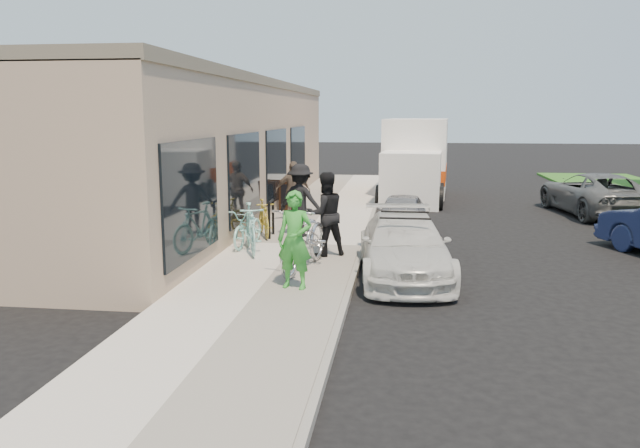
{
  "coord_description": "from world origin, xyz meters",
  "views": [
    {
      "loc": [
        0.46,
        -11.22,
        3.17
      ],
      "look_at": [
        -1.13,
        0.66,
        1.05
      ],
      "focal_mm": 35.0,
      "sensor_mm": 36.0,
      "label": 1
    }
  ],
  "objects": [
    {
      "name": "curb",
      "position": [
        -0.45,
        3.0,
        0.07
      ],
      "size": [
        0.12,
        34.0,
        0.13
      ],
      "primitive_type": "cube",
      "color": "gray",
      "rests_on": "ground"
    },
    {
      "name": "cruiser_bike_b",
      "position": [
        -3.06,
        2.6,
        0.58
      ],
      "size": [
        0.77,
        1.71,
        0.87
      ],
      "primitive_type": "imported",
      "rotation": [
        0.0,
        0.0,
        -0.12
      ],
      "color": "#98E2D9",
      "rests_on": "sidewalk"
    },
    {
      "name": "sidewalk",
      "position": [
        -2.0,
        3.0,
        0.07
      ],
      "size": [
        3.0,
        34.0,
        0.15
      ],
      "primitive_type": "cube",
      "color": "beige",
      "rests_on": "ground"
    },
    {
      "name": "storefront",
      "position": [
        -5.24,
        7.99,
        2.12
      ],
      "size": [
        3.6,
        20.0,
        4.22
      ],
      "color": "tan",
      "rests_on": "ground"
    },
    {
      "name": "bystander_b",
      "position": [
        -2.64,
        6.15,
        1.0
      ],
      "size": [
        1.08,
        0.67,
        1.71
      ],
      "primitive_type": "imported",
      "rotation": [
        0.0,
        0.0,
        0.27
      ],
      "color": "brown",
      "rests_on": "sidewalk"
    },
    {
      "name": "sandwich_board",
      "position": [
        -3.16,
        8.12,
        0.63
      ],
      "size": [
        0.7,
        0.7,
        0.93
      ],
      "rotation": [
        0.0,
        0.0,
        0.26
      ],
      "color": "black",
      "rests_on": "sidewalk"
    },
    {
      "name": "cruiser_bike_a",
      "position": [
        -2.86,
        1.99,
        0.68
      ],
      "size": [
        1.07,
        1.84,
        1.07
      ],
      "primitive_type": "imported",
      "rotation": [
        0.0,
        0.0,
        0.34
      ],
      "color": "#98E2D9",
      "rests_on": "sidewalk"
    },
    {
      "name": "woman_rider",
      "position": [
        -1.38,
        -0.76,
        1.01
      ],
      "size": [
        0.7,
        0.53,
        1.72
      ],
      "primitive_type": "imported",
      "rotation": [
        0.0,
        0.0,
        -0.19
      ],
      "color": "green",
      "rests_on": "sidewalk"
    },
    {
      "name": "sedan_white",
      "position": [
        0.51,
        0.86,
        0.61
      ],
      "size": [
        2.03,
        4.29,
        1.25
      ],
      "rotation": [
        0.0,
        0.0,
        0.08
      ],
      "color": "silver",
      "rests_on": "ground"
    },
    {
      "name": "man_standing",
      "position": [
        -1.18,
        1.88,
        1.05
      ],
      "size": [
        1.1,
        1.03,
        1.81
      ],
      "primitive_type": "imported",
      "rotation": [
        0.0,
        0.0,
        3.65
      ],
      "color": "black",
      "rests_on": "sidewalk"
    },
    {
      "name": "tandem_bike",
      "position": [
        -1.42,
        0.58,
        0.78
      ],
      "size": [
        1.26,
        2.51,
        1.26
      ],
      "primitive_type": "imported",
      "rotation": [
        0.0,
        0.0,
        -0.18
      ],
      "color": "silver",
      "rests_on": "sidewalk"
    },
    {
      "name": "moving_truck",
      "position": [
        0.91,
        12.76,
        1.32
      ],
      "size": [
        2.72,
        6.22,
        2.98
      ],
      "rotation": [
        0.0,
        0.0,
        -0.08
      ],
      "color": "white",
      "rests_on": "ground"
    },
    {
      "name": "cruiser_bike_c",
      "position": [
        -2.97,
        3.82,
        0.6
      ],
      "size": [
        0.94,
        1.57,
        0.91
      ],
      "primitive_type": "imported",
      "rotation": [
        0.0,
        0.0,
        0.37
      ],
      "color": "gold",
      "rests_on": "sidewalk"
    },
    {
      "name": "far_car_gray",
      "position": [
        6.54,
        9.51,
        0.67
      ],
      "size": [
        2.87,
        5.07,
        1.34
      ],
      "primitive_type": "imported",
      "rotation": [
        0.0,
        0.0,
        3.28
      ],
      "color": "#525457",
      "rests_on": "ground"
    },
    {
      "name": "bike_rack",
      "position": [
        -2.77,
        3.77,
        0.7
      ],
      "size": [
        0.09,
        0.65,
        0.92
      ],
      "rotation": [
        0.0,
        0.0,
        0.04
      ],
      "color": "black",
      "rests_on": "sidewalk"
    },
    {
      "name": "bystander_a",
      "position": [
        -2.06,
        3.93,
        1.05
      ],
      "size": [
        1.32,
        1.01,
        1.81
      ],
      "primitive_type": "imported",
      "rotation": [
        0.0,
        0.0,
        2.82
      ],
      "color": "black",
      "rests_on": "sidewalk"
    },
    {
      "name": "ground",
      "position": [
        0.0,
        0.0,
        0.0
      ],
      "size": [
        120.0,
        120.0,
        0.0
      ],
      "primitive_type": "plane",
      "color": "black",
      "rests_on": "ground"
    },
    {
      "name": "sedan_silver",
      "position": [
        0.44,
        5.46,
        0.52
      ],
      "size": [
        1.5,
        3.17,
        1.05
      ],
      "primitive_type": "imported",
      "rotation": [
        0.0,
        0.0,
        -0.09
      ],
      "color": "gray",
      "rests_on": "ground"
    }
  ]
}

